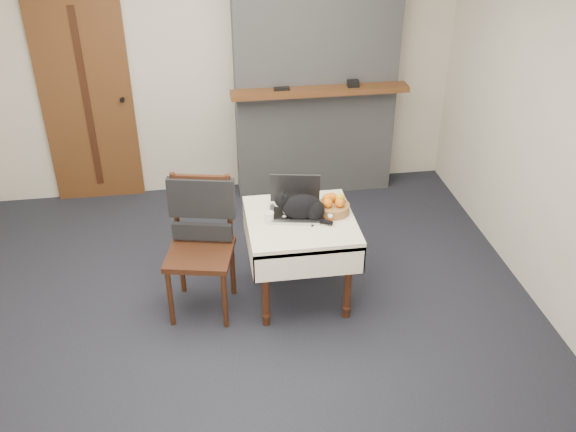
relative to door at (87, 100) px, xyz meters
name	(u,v)px	position (x,y,z in m)	size (l,w,h in m)	color
ground	(241,309)	(1.20, -1.97, -1.00)	(4.50, 4.50, 0.00)	black
room_shell	(225,63)	(1.20, -1.51, 0.76)	(4.52, 4.01, 2.61)	beige
door	(87,100)	(0.00, 0.00, 0.00)	(0.82, 0.10, 2.00)	brown
chimney	(316,61)	(2.10, -0.13, 0.30)	(1.62, 0.48, 2.60)	gray
side_table	(301,232)	(1.67, -1.87, -0.41)	(0.78, 0.78, 0.70)	#36180E
laptop	(295,204)	(1.64, -1.77, -0.23)	(0.42, 0.38, 0.27)	#B7B7BC
cat	(303,207)	(1.69, -1.86, -0.21)	(0.41, 0.27, 0.21)	black
cream_jar	(269,217)	(1.44, -1.88, -0.26)	(0.07, 0.07, 0.08)	white
pill_bottle	(330,219)	(1.87, -1.97, -0.26)	(0.04, 0.04, 0.07)	#AB3C15
fruit_basket	(333,206)	(1.92, -1.81, -0.25)	(0.24, 0.24, 0.14)	#94633B
desk_clutter	(321,215)	(1.83, -1.85, -0.30)	(0.15, 0.02, 0.01)	black
chair	(201,226)	(0.95, -1.81, -0.34)	(0.56, 0.55, 1.04)	#36180E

